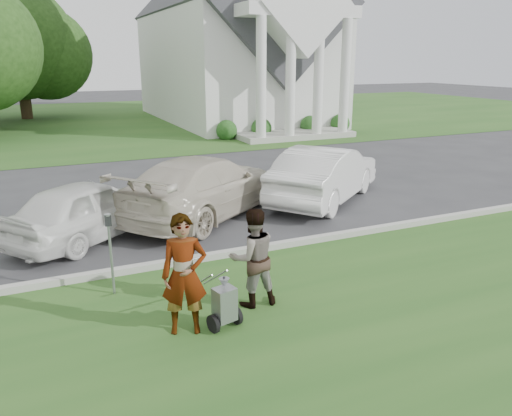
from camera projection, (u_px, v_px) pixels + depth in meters
ground at (248, 264)px, 10.28m from camera, size 120.00×120.00×0.00m
grass_strip at (325, 335)px, 7.65m from camera, size 80.00×7.00×0.01m
church_lawn at (92, 121)px, 33.89m from camera, size 80.00×30.00×0.01m
curb at (238, 252)px, 10.74m from camera, size 80.00×0.18×0.15m
church at (235, 28)px, 32.29m from camera, size 9.19×19.00×24.10m
tree_back at (18, 48)px, 33.57m from camera, size 9.61×7.60×8.89m
striping_cart at (224, 305)px, 7.76m from camera, size 0.63×1.06×0.92m
person_left at (184, 276)px, 7.49m from camera, size 0.79×0.63×1.89m
person_right at (253, 258)px, 8.38m from camera, size 0.86×0.69×1.71m
parking_meter_near at (110, 245)px, 8.72m from camera, size 0.11×0.10×1.51m
car_b at (89, 209)px, 11.63m from camera, size 4.32×3.85×1.42m
car_c at (205, 186)px, 13.29m from camera, size 5.79×5.19×1.61m
car_d at (325, 174)px, 14.66m from camera, size 4.97×4.39×1.63m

